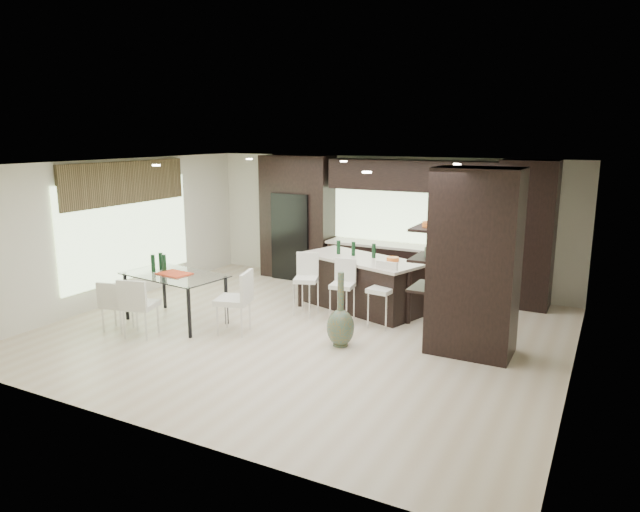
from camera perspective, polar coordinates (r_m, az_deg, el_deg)
The scene contains 22 objects.
ground at distance 9.34m, azimuth -1.72°, elevation -7.60°, with size 8.00×8.00×0.00m, color #C7B498.
back_wall at distance 12.10m, azimuth 6.39°, elevation 3.48°, with size 8.00×0.02×2.70m, color beige.
left_wall at distance 11.45m, azimuth -19.52°, elevation 2.37°, with size 0.02×7.00×2.70m, color beige.
right_wall at distance 7.88m, azimuth 24.52°, elevation -2.22°, with size 0.02×7.00×2.70m, color beige.
ceiling at distance 8.81m, azimuth -1.83°, elevation 9.17°, with size 8.00×7.00×0.02m, color white.
window_left at distance 11.56m, azimuth -18.66°, elevation 2.51°, with size 0.04×3.20×1.90m, color #B2D199.
window_back at distance 11.84m, azimuth 9.05°, elevation 4.19°, with size 3.40×0.04×1.20m, color #B2D199.
stone_accent at distance 11.43m, azimuth -18.86°, elevation 6.95°, with size 0.08×3.00×0.80m, color brown.
ceiling_spots at distance 9.03m, azimuth -1.04°, elevation 9.12°, with size 4.00×3.00×0.02m, color white.
back_cabinetry at distance 11.63m, azimuth 8.09°, elevation 3.08°, with size 6.80×0.68×2.70m, color black.
refrigerator at distance 12.64m, azimuth -2.34°, elevation 2.08°, with size 0.90×0.68×1.90m, color black.
partition_column at distance 8.44m, azimuth 15.20°, elevation -0.64°, with size 1.20×0.80×2.70m, color black.
kitchen_island at distance 10.44m, azimuth 4.10°, elevation -2.74°, with size 2.30×0.99×0.96m, color black.
stool_left at distance 10.07m, azimuth -1.41°, elevation -3.48°, with size 0.39×0.39×0.89m, color silver.
stool_mid at distance 9.77m, azimuth 2.25°, elevation -4.07°, with size 0.38×0.38×0.86m, color silver.
stool_right at distance 9.50m, azimuth 6.10°, elevation -4.56°, with size 0.39×0.39×0.88m, color silver.
bench at distance 10.64m, azimuth 10.17°, elevation -3.94°, with size 1.26×0.49×0.49m, color black.
floor_vase at distance 8.59m, azimuth 2.07°, elevation -5.37°, with size 0.42×0.42×1.14m, color #435039, non-canonical shape.
dining_table at distance 10.02m, azimuth -14.24°, elevation -4.09°, with size 1.74×0.98×0.84m, color white.
chair_near at distance 9.45m, azimuth -17.52°, elevation -5.10°, with size 0.48×0.48×0.89m, color silver.
chair_far at distance 9.87m, azimuth -19.62°, elevation -4.86°, with size 0.42×0.42×0.78m, color silver.
chair_end at distance 9.27m, azimuth -8.65°, elevation -4.82°, with size 0.51×0.51×0.95m, color silver.
Camera 1 is at (4.32, -7.66, 3.15)m, focal length 32.00 mm.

